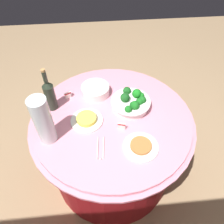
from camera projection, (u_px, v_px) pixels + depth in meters
name	position (u px, v px, depth m)	size (l,w,h in m)	color
ground_plane	(112.00, 168.00, 2.09)	(6.00, 6.00, 0.00)	#9E7F5B
buffet_table	(112.00, 146.00, 1.81)	(1.16, 1.16, 0.74)	maroon
broccoli_bowl	(131.00, 102.00, 1.57)	(0.28, 0.28, 0.12)	white
plate_stack	(95.00, 90.00, 1.67)	(0.21, 0.21, 0.07)	white
wine_bottle	(50.00, 94.00, 1.51)	(0.07, 0.07, 0.34)	#242E22
decorative_fruit_vase	(44.00, 123.00, 1.31)	(0.11, 0.11, 0.34)	silver
serving_tongs	(101.00, 149.00, 1.36)	(0.06, 0.17, 0.01)	silver
food_plate_fried_egg	(87.00, 120.00, 1.50)	(0.22, 0.22, 0.04)	white
food_plate_peanuts	(141.00, 146.00, 1.36)	(0.22, 0.22, 0.03)	white
label_placard_front	(68.00, 95.00, 1.64)	(0.05, 0.03, 0.05)	white
label_placard_mid	(122.00, 126.00, 1.45)	(0.05, 0.02, 0.05)	white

